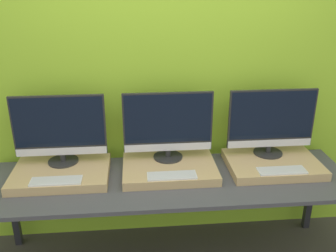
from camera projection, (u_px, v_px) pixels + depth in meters
wall_back at (165, 82)px, 2.82m from camera, size 8.00×0.04×2.60m
workbench at (171, 185)px, 2.65m from camera, size 2.56×0.73×0.72m
wooden_riser_left at (61, 173)px, 2.64m from camera, size 0.67×0.47×0.06m
monitor_left at (60, 129)px, 2.63m from camera, size 0.65×0.22×0.51m
keyboard_left at (56, 181)px, 2.47m from camera, size 0.33×0.11×0.01m
wooden_riser_center at (169, 169)px, 2.70m from camera, size 0.67×0.47×0.06m
monitor_center at (168, 125)px, 2.70m from camera, size 0.65×0.22×0.51m
keyboard_center at (172, 175)px, 2.53m from camera, size 0.33×0.11×0.01m
wooden_riser_right at (273, 164)px, 2.77m from camera, size 0.67×0.47×0.06m
monitor_right at (271, 121)px, 2.77m from camera, size 0.65×0.22×0.51m
keyboard_right at (282, 170)px, 2.60m from camera, size 0.33×0.11×0.01m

